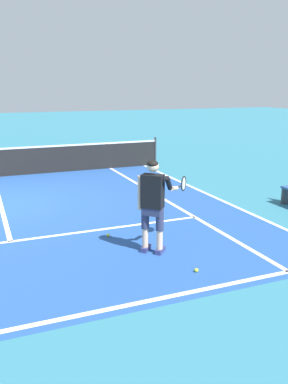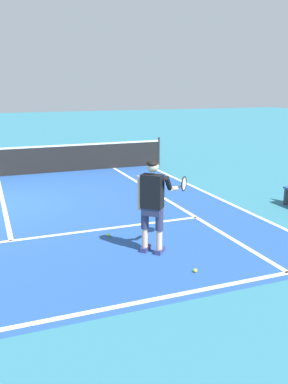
# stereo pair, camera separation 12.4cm
# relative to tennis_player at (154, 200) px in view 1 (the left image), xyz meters

# --- Properties ---
(ground_plane) EXTENTS (80.00, 80.00, 0.00)m
(ground_plane) POSITION_rel_tennis_player_xyz_m (-2.39, 4.33, -0.99)
(ground_plane) COLOR teal
(court_inner_surface) EXTENTS (10.98, 9.95, 0.00)m
(court_inner_surface) POSITION_rel_tennis_player_xyz_m (-2.39, 3.16, -0.99)
(court_inner_surface) COLOR #234C93
(court_inner_surface) RESTS_ON ground
(line_baseline) EXTENTS (10.98, 0.10, 0.01)m
(line_baseline) POSITION_rel_tennis_player_xyz_m (-2.39, -1.62, -0.99)
(line_baseline) COLOR white
(line_baseline) RESTS_ON ground
(line_service) EXTENTS (8.23, 0.10, 0.01)m
(line_service) POSITION_rel_tennis_player_xyz_m (-2.39, 1.54, -0.99)
(line_service) COLOR white
(line_service) RESTS_ON ground
(line_centre_service) EXTENTS (0.10, 6.40, 0.01)m
(line_centre_service) POSITION_rel_tennis_player_xyz_m (-2.39, 4.74, -0.99)
(line_centre_service) COLOR white
(line_centre_service) RESTS_ON ground
(line_singles_right) EXTENTS (0.10, 9.55, 0.01)m
(line_singles_right) POSITION_rel_tennis_player_xyz_m (1.73, 3.16, -0.99)
(line_singles_right) COLOR white
(line_singles_right) RESTS_ON ground
(line_doubles_right) EXTENTS (0.10, 9.55, 0.01)m
(line_doubles_right) POSITION_rel_tennis_player_xyz_m (3.10, 3.16, -0.99)
(line_doubles_right) COLOR white
(line_doubles_right) RESTS_ON ground
(tennis_player) EXTENTS (1.15, 0.75, 1.71)m
(tennis_player) POSITION_rel_tennis_player_xyz_m (0.00, 0.00, 0.00)
(tennis_player) COLOR navy
(tennis_player) RESTS_ON ground
(tennis_ball_near_feet) EXTENTS (0.07, 0.07, 0.07)m
(tennis_ball_near_feet) POSITION_rel_tennis_player_xyz_m (-0.53, 1.06, -0.96)
(tennis_ball_near_feet) COLOR #CCE02D
(tennis_ball_near_feet) RESTS_ON ground
(tennis_ball_by_baseline) EXTENTS (0.07, 0.07, 0.07)m
(tennis_ball_by_baseline) POSITION_rel_tennis_player_xyz_m (0.31, -1.05, -0.96)
(tennis_ball_by_baseline) COLOR #CCE02D
(tennis_ball_by_baseline) RESTS_ON ground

